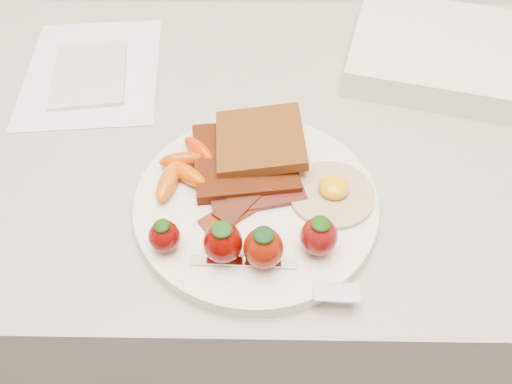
{
  "coord_description": "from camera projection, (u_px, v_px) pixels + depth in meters",
  "views": [
    {
      "loc": [
        0.0,
        1.21,
        1.35
      ],
      "look_at": [
        -0.0,
        1.56,
        0.93
      ],
      "focal_mm": 35.0,
      "sensor_mm": 36.0,
      "label": 1
    }
  ],
  "objects": [
    {
      "name": "plate",
      "position": [
        256.0,
        203.0,
        0.56
      ],
      "size": [
        0.27,
        0.27,
        0.02
      ],
      "primitive_type": "cylinder",
      "color": "white",
      "rests_on": "counter"
    },
    {
      "name": "bacon_strips",
      "position": [
        252.0,
        199.0,
        0.54
      ],
      "size": [
        0.12,
        0.11,
        0.01
      ],
      "color": "#4A0707",
      "rests_on": "plate"
    },
    {
      "name": "strawberries",
      "position": [
        250.0,
        241.0,
        0.49
      ],
      "size": [
        0.19,
        0.05,
        0.05
      ],
      "color": "#5D0503",
      "rests_on": "plate"
    },
    {
      "name": "baby_carrots",
      "position": [
        183.0,
        167.0,
        0.57
      ],
      "size": [
        0.07,
        0.11,
        0.02
      ],
      "color": "#B84903",
      "rests_on": "plate"
    },
    {
      "name": "fried_egg",
      "position": [
        332.0,
        192.0,
        0.55
      ],
      "size": [
        0.11,
        0.11,
        0.02
      ],
      "color": "beige",
      "rests_on": "plate"
    },
    {
      "name": "appliance",
      "position": [
        452.0,
        54.0,
        0.72
      ],
      "size": [
        0.33,
        0.29,
        0.04
      ],
      "primitive_type": "cube",
      "rotation": [
        0.0,
        0.0,
        -0.26
      ],
      "color": "white",
      "rests_on": "counter"
    },
    {
      "name": "notepad",
      "position": [
        89.0,
        74.0,
        0.71
      ],
      "size": [
        0.12,
        0.16,
        0.01
      ],
      "primitive_type": "cube",
      "rotation": [
        0.0,
        0.0,
        0.15
      ],
      "color": "silver",
      "rests_on": "paper_sheet"
    },
    {
      "name": "counter",
      "position": [
        259.0,
        289.0,
        1.0
      ],
      "size": [
        2.0,
        0.6,
        0.9
      ],
      "primitive_type": "cube",
      "color": "gray",
      "rests_on": "ground"
    },
    {
      "name": "paper_sheet",
      "position": [
        93.0,
        70.0,
        0.73
      ],
      "size": [
        0.21,
        0.27,
        0.0
      ],
      "primitive_type": "cube",
      "rotation": [
        0.0,
        0.0,
        0.09
      ],
      "color": "white",
      "rests_on": "counter"
    },
    {
      "name": "toast_lower",
      "position": [
        244.0,
        159.0,
        0.58
      ],
      "size": [
        0.13,
        0.13,
        0.01
      ],
      "primitive_type": "cube",
      "rotation": [
        0.0,
        0.0,
        0.14
      ],
      "color": "black",
      "rests_on": "plate"
    },
    {
      "name": "fork",
      "position": [
        285.0,
        275.0,
        0.48
      ],
      "size": [
        0.16,
        0.05,
        0.0
      ],
      "color": "silver",
      "rests_on": "plate"
    },
    {
      "name": "toast_upper",
      "position": [
        260.0,
        140.0,
        0.58
      ],
      "size": [
        0.11,
        0.11,
        0.02
      ],
      "primitive_type": "cube",
      "rotation": [
        0.0,
        -0.1,
        0.07
      ],
      "color": "#4A1C06",
      "rests_on": "toast_lower"
    }
  ]
}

